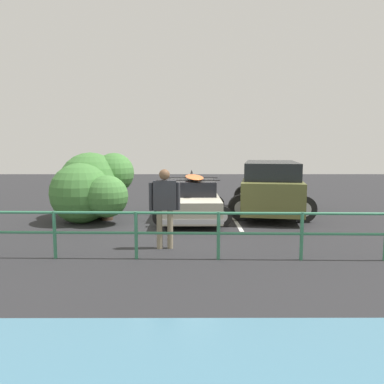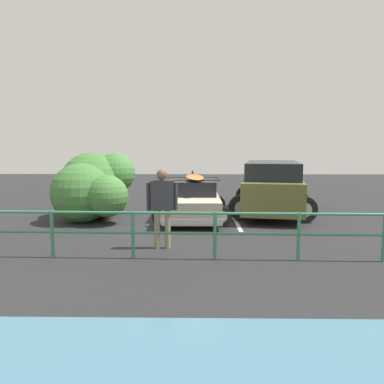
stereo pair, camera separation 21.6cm
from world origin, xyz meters
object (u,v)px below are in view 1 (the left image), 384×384
object	(u,v)px
sedan_car	(192,200)
suv_car	(271,186)
person_bystander	(165,201)
bush_near_left	(92,188)

from	to	relation	value
sedan_car	suv_car	distance (m)	2.95
suv_car	person_bystander	xyz separation A→B (m)	(3.38, 4.64, 0.14)
sedan_car	suv_car	xyz separation A→B (m)	(-2.75, -0.99, 0.35)
person_bystander	suv_car	bearing A→B (deg)	-126.10
person_bystander	bush_near_left	xyz separation A→B (m)	(2.61, -3.64, -0.09)
bush_near_left	suv_car	bearing A→B (deg)	-170.56
sedan_car	suv_car	bearing A→B (deg)	-160.16
sedan_car	suv_car	size ratio (longest dim) A/B	0.76
person_bystander	bush_near_left	size ratio (longest dim) A/B	0.61
sedan_car	person_bystander	xyz separation A→B (m)	(0.63, 3.64, 0.49)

